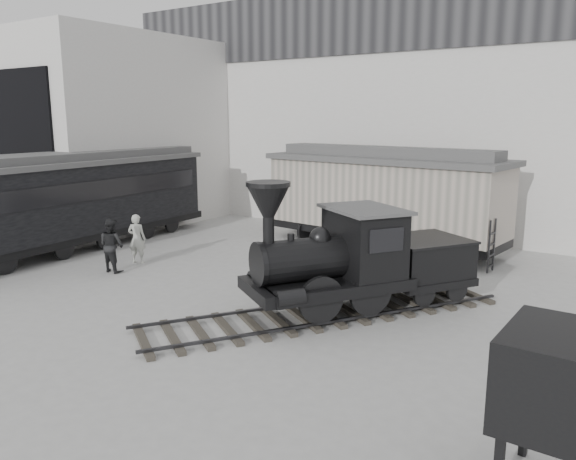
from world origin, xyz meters
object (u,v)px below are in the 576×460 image
Objects in this scene: passenger_coach at (75,200)px; visitor_a at (137,239)px; locomotive at (352,265)px; boxcar at (383,195)px; visitor_b at (112,245)px.

visitor_a is (3.84, -0.26, -1.08)m from passenger_coach.
locomotive is 8.14m from boxcar.
passenger_coach is at bearing -26.63° from visitor_a.
passenger_coach is 4.40m from visitor_b.
boxcar is 0.76× the size of passenger_coach.
boxcar is 5.65× the size of visitor_a.
visitor_b is (3.99, -1.51, -1.06)m from passenger_coach.
boxcar reaches higher than locomotive.
passenger_coach is 7.28× the size of visitor_b.
boxcar reaches higher than visitor_a.
passenger_coach reaches higher than visitor_b.
locomotive is 8.92m from visitor_a.
boxcar is at bearing -127.21° from visitor_b.
passenger_coach is at bearing -138.83° from boxcar.
passenger_coach is at bearing -149.53° from locomotive.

